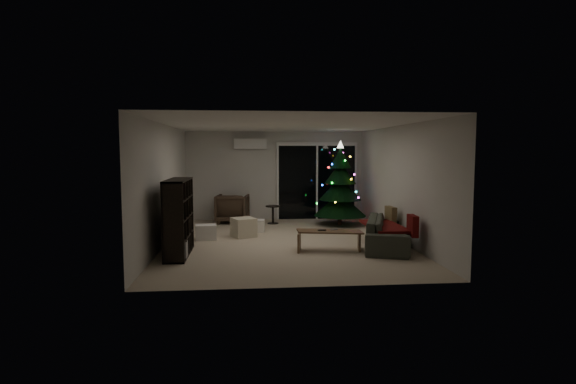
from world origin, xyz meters
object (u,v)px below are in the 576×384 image
(media_cabinet, at_px, (176,231))
(coffee_table, at_px, (329,241))
(sofa, at_px, (389,233))
(christmas_tree, at_px, (340,183))
(armchair, at_px, (232,208))
(bookshelf, at_px, (169,217))

(media_cabinet, height_order, coffee_table, media_cabinet)
(sofa, xyz_separation_m, coffee_table, (-1.25, -0.18, -0.11))
(coffee_table, relative_size, christmas_tree, 0.57)
(sofa, bearing_deg, media_cabinet, 102.97)
(media_cabinet, distance_m, christmas_tree, 4.63)
(armchair, height_order, sofa, armchair)
(armchair, bearing_deg, bookshelf, 82.28)
(sofa, distance_m, christmas_tree, 2.97)
(media_cabinet, bearing_deg, armchair, 50.24)
(media_cabinet, bearing_deg, bookshelf, -110.79)
(bookshelf, height_order, armchair, bookshelf)
(sofa, bearing_deg, christmas_tree, 27.00)
(armchair, distance_m, coffee_table, 4.18)
(bookshelf, xyz_separation_m, christmas_tree, (3.89, 3.12, 0.39))
(media_cabinet, relative_size, sofa, 0.51)
(coffee_table, height_order, christmas_tree, christmas_tree)
(bookshelf, relative_size, coffee_table, 1.14)
(armchair, relative_size, christmas_tree, 0.39)
(sofa, distance_m, coffee_table, 1.26)
(bookshelf, bearing_deg, coffee_table, 19.19)
(bookshelf, distance_m, christmas_tree, 5.00)
(sofa, relative_size, coffee_table, 1.66)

